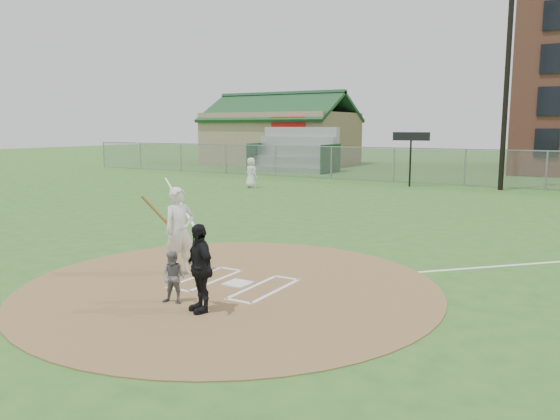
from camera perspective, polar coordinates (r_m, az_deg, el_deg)
The scene contains 14 objects.
ground at distance 11.16m, azimuth -5.23°, elevation -7.96°, with size 140.00×140.00×0.00m, color #2F6121.
dirt_circle at distance 11.16m, azimuth -5.23°, elevation -7.91°, with size 8.40×8.40×0.02m, color olive.
home_plate at distance 11.22m, azimuth -4.43°, elevation -7.66°, with size 0.48×0.48×0.03m, color white.
foul_line_third at distance 23.56m, azimuth -10.39°, elevation 0.75°, with size 0.10×24.00×0.01m, color white.
catcher at distance 10.09m, azimuth -11.05°, elevation -6.93°, with size 0.47×0.36×0.96m, color slate.
umpire at distance 9.51m, azimuth -8.39°, elevation -5.99°, with size 0.91×0.38×1.54m, color black.
ondeck_player at distance 28.99m, azimuth -3.04°, elevation 3.91°, with size 0.78×0.51×1.60m, color silver.
batters_boxes at distance 11.27m, azimuth -4.79°, elevation -7.65°, with size 2.08×1.88×0.01m.
batter_at_plate at distance 11.93m, azimuth -10.46°, elevation -2.17°, with size 0.84×1.08×1.90m.
outfield_fence at distance 31.39m, azimuth 18.77°, elevation 4.23°, with size 56.08×0.08×2.03m.
bleachers at distance 39.87m, azimuth 1.39°, elevation 6.35°, with size 6.08×3.20×3.20m.
clubhouse at distance 48.22m, azimuth 0.08°, elevation 7.70°, with size 12.20×8.71×6.23m.
light_pole at distance 30.19m, azimuth 22.75°, elevation 14.51°, with size 1.20×0.30×12.22m.
scoreboard_sign at distance 30.19m, azimuth 13.52°, elevation 6.90°, with size 2.00×0.10×2.93m.
Camera 1 is at (6.23, -8.69, 3.18)m, focal length 35.00 mm.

